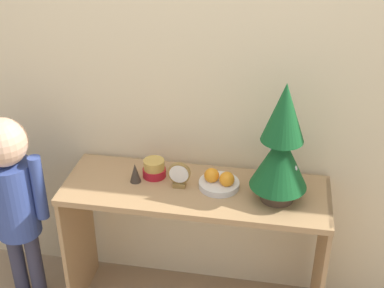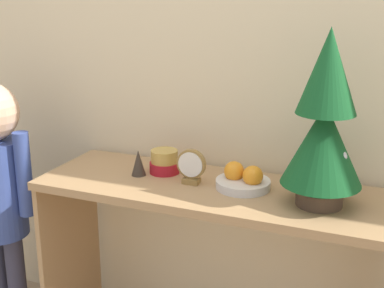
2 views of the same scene
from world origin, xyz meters
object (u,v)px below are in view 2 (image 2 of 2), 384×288
desk_clock (191,167)px  figurine (138,163)px  fruit_bowl (243,180)px  mini_tree (325,123)px  singing_bowl (164,162)px

desk_clock → figurine: bearing=178.4°
fruit_bowl → figurine: (-0.40, -0.02, 0.02)m
desk_clock → mini_tree: bearing=-2.4°
singing_bowl → fruit_bowl: bearing=-7.2°
fruit_bowl → singing_bowl: 0.32m
desk_clock → figurine: (-0.21, 0.01, -0.01)m
singing_bowl → figurine: 0.10m
mini_tree → fruit_bowl: bearing=170.1°
mini_tree → desk_clock: mini_tree is taller
mini_tree → desk_clock: 0.50m
fruit_bowl → figurine: figurine is taller
mini_tree → singing_bowl: mini_tree is taller
fruit_bowl → desk_clock: bearing=-171.3°
mini_tree → singing_bowl: 0.64m
desk_clock → singing_bowl: bearing=153.5°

